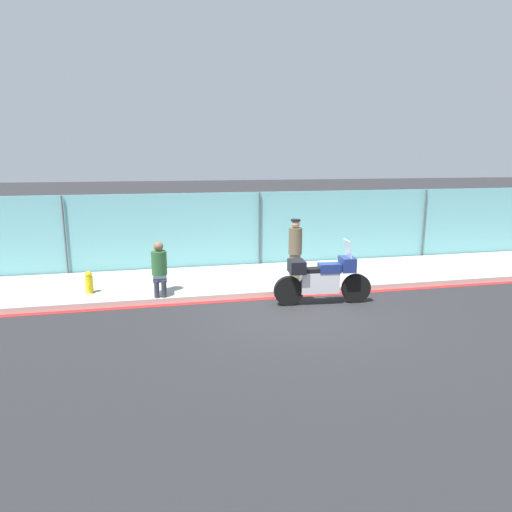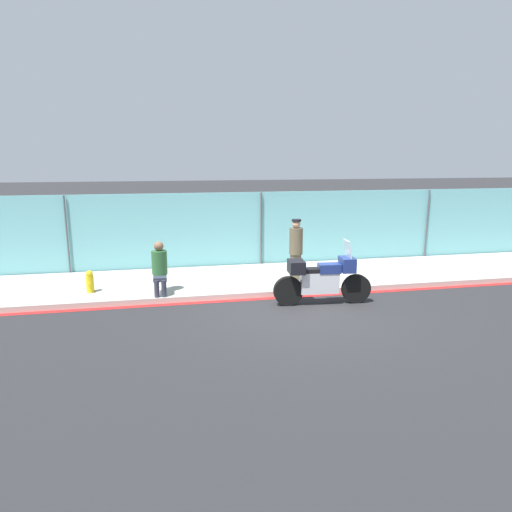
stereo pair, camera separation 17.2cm
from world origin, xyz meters
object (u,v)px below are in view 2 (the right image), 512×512
at_px(officer_standing, 296,249).
at_px(person_seated_on_curb, 160,265).
at_px(motorcycle, 322,279).
at_px(fire_hydrant, 90,282).

relative_size(officer_standing, person_seated_on_curb, 1.29).
xyz_separation_m(motorcycle, fire_hydrant, (-5.52, 1.64, -0.21)).
bearing_deg(person_seated_on_curb, fire_hydrant, 166.86).
bearing_deg(fire_hydrant, person_seated_on_curb, -13.14).
bearing_deg(motorcycle, officer_standing, 98.36).
distance_m(motorcycle, officer_standing, 1.85).
height_order(person_seated_on_curb, fire_hydrant, person_seated_on_curb).
relative_size(motorcycle, officer_standing, 1.42).
height_order(motorcycle, person_seated_on_curb, motorcycle).
bearing_deg(officer_standing, person_seated_on_curb, -171.14).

